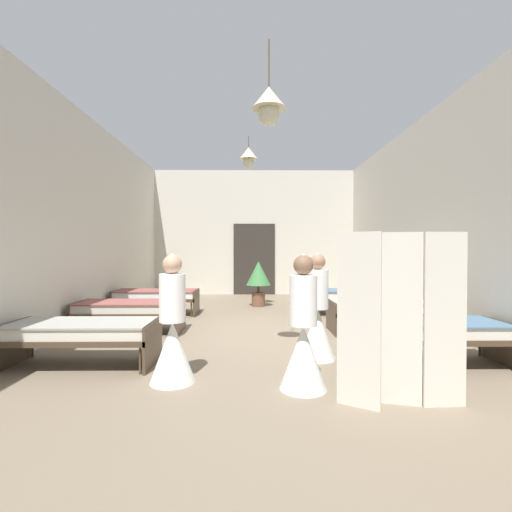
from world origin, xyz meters
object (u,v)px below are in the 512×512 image
Objects in this scene: nurse_far_aisle at (303,341)px; bed_right_row_2 at (353,295)px; bed_right_row_1 at (382,308)px; privacy_screen at (401,319)px; bed_left_row_2 at (157,296)px; nurse_near_aisle at (173,336)px; patient_seated_primary at (171,278)px; potted_plant at (258,277)px; bed_left_row_0 at (82,332)px; bed_left_row_1 at (130,309)px; nurse_mid_aisle at (317,321)px; bed_right_row_0 at (432,331)px.

bed_right_row_2 is at bearing -162.54° from nurse_far_aisle.
bed_right_row_1 is 1.12× the size of privacy_screen.
bed_right_row_2 is at bearing 0.00° from bed_left_row_2.
bed_left_row_2 is at bearing 180.00° from bed_right_row_2.
nurse_far_aisle is at bearing 82.61° from nurse_near_aisle.
patient_seated_primary is (-4.29, -0.03, 0.43)m from bed_right_row_2.
potted_plant is (1.09, 5.64, 0.26)m from nurse_near_aisle.
nurse_far_aisle is (2.80, -0.86, 0.09)m from bed_left_row_0.
bed_left_row_0 is 2.93m from nurse_far_aisle.
bed_left_row_0 is at bearing -90.00° from bed_left_row_1.
nurse_mid_aisle and nurse_far_aisle have the same top height.
bed_right_row_2 is 5.22m from privacy_screen.
nurse_near_aisle is 4.52m from patient_seated_primary.
nurse_far_aisle is 1.05m from privacy_screen.
bed_left_row_0 and bed_right_row_0 have the same top height.
nurse_mid_aisle is (-1.48, -1.63, 0.09)m from bed_right_row_1.
bed_left_row_0 and bed_left_row_1 have the same top height.
nurse_far_aisle is 5.25m from patient_seated_primary.
patient_seated_primary reaches higher than potted_plant.
potted_plant is at bearing 125.66° from bed_right_row_1.
nurse_mid_aisle is at bearing -132.25° from bed_right_row_1.
nurse_far_aisle is (2.80, -4.66, 0.09)m from bed_left_row_2.
bed_right_row_1 is at bearing -174.68° from nurse_far_aisle.
bed_right_row_1 is 1.28× the size of nurse_near_aisle.
bed_left_row_1 is 4.91m from privacy_screen.
patient_seated_primary is (0.35, 1.87, 0.43)m from bed_left_row_1.
bed_left_row_1 is 3.56m from nurse_mid_aisle.
bed_left_row_0 is at bearing -90.00° from bed_left_row_2.
nurse_near_aisle is at bearing 151.23° from nurse_mid_aisle.
potted_plant is (2.42, 5.00, 0.35)m from bed_left_row_0.
privacy_screen reaches higher than bed_left_row_2.
bed_left_row_1 is 1.28× the size of nurse_far_aisle.
potted_plant is at bearing 43.97° from nurse_mid_aisle.
bed_left_row_2 is 1.28× the size of nurse_far_aisle.
nurse_far_aisle reaches higher than potted_plant.
privacy_screen is (-0.95, -5.11, 0.41)m from bed_right_row_2.
bed_right_row_0 is at bearing 154.08° from nurse_far_aisle.
bed_left_row_2 is at bearing 90.00° from bed_left_row_1.
potted_plant is (-2.23, 1.20, 0.35)m from bed_right_row_2.
bed_right_row_0 is at bearing -90.00° from bed_right_row_1.
bed_left_row_2 is at bearing 139.63° from privacy_screen.
potted_plant is 6.44m from privacy_screen.
bed_right_row_1 is 1.90m from bed_right_row_2.
nurse_mid_aisle is at bearing 117.55° from nurse_near_aisle.
privacy_screen reaches higher than nurse_near_aisle.
nurse_near_aisle is at bearing -142.62° from bed_right_row_1.
bed_right_row_1 is at bearing -54.34° from potted_plant.
bed_right_row_1 is 2.38× the size of patient_seated_primary.
nurse_mid_aisle is 1.70m from privacy_screen.
potted_plant is (-0.38, 5.86, 0.26)m from nurse_far_aisle.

